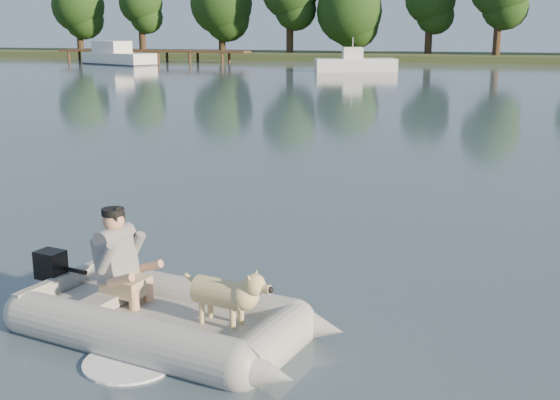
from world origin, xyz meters
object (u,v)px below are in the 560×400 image
(man, at_px, (117,254))
(dog, at_px, (221,298))
(dock, at_px, (153,56))
(cabin_cruiser, at_px, (118,53))
(dinghy, at_px, (166,282))
(motorboat, at_px, (356,55))

(man, bearing_deg, dog, 0.00)
(dog, bearing_deg, dock, 128.27)
(cabin_cruiser, bearing_deg, dock, 107.89)
(dinghy, relative_size, dog, 5.08)
(dinghy, height_order, dog, dinghy)
(cabin_cruiser, bearing_deg, motorboat, 14.02)
(dock, height_order, motorboat, motorboat)
(man, height_order, dog, man)
(dinghy, height_order, motorboat, motorboat)
(cabin_cruiser, distance_m, motorboat, 20.94)
(man, bearing_deg, dock, 127.27)
(dock, bearing_deg, dinghy, -63.82)
(motorboat, bearing_deg, dog, -100.08)
(cabin_cruiser, height_order, motorboat, motorboat)
(cabin_cruiser, bearing_deg, dinghy, -36.61)
(dog, xyz_separation_m, cabin_cruiser, (-27.01, 47.44, 0.46))
(dinghy, bearing_deg, dog, 4.57)
(dock, height_order, man, man)
(dinghy, height_order, cabin_cruiser, cabin_cruiser)
(dog, height_order, motorboat, motorboat)
(dock, relative_size, dog, 20.04)
(dinghy, distance_m, motorboat, 44.03)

